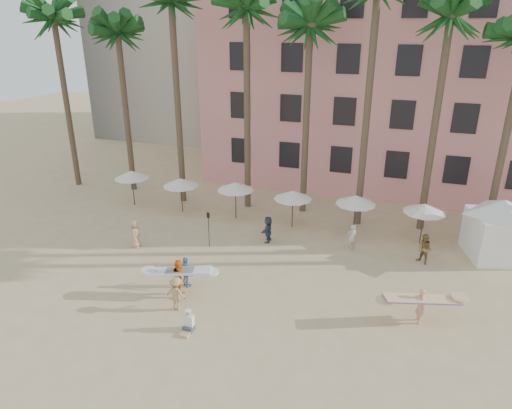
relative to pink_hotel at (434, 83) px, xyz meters
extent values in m
plane|color=#D1B789|center=(-7.00, -26.00, -8.00)|extent=(120.00, 120.00, 0.00)
cube|color=pink|center=(0.00, 0.00, 0.00)|extent=(35.00, 14.00, 16.00)
cylinder|color=brown|center=(-27.00, -11.00, -1.50)|extent=(0.44, 0.44, 13.00)
cylinder|color=brown|center=(-22.00, -10.50, -2.00)|extent=(0.44, 0.44, 12.00)
cylinder|color=brown|center=(-17.00, -11.50, -1.00)|extent=(0.44, 0.44, 14.00)
cylinder|color=brown|center=(-12.00, -11.00, -1.25)|extent=(0.44, 0.44, 13.50)
cylinder|color=brown|center=(-8.00, -10.50, -1.75)|extent=(0.44, 0.44, 12.50)
cylinder|color=brown|center=(-4.00, -11.50, -0.75)|extent=(0.44, 0.44, 14.50)
cylinder|color=brown|center=(0.00, -11.00, -1.50)|extent=(0.44, 0.44, 13.00)
cylinder|color=brown|center=(4.00, -10.50, -2.00)|extent=(0.44, 0.44, 12.00)
cylinder|color=#332B23|center=(-20.00, -13.50, -6.75)|extent=(0.07, 0.07, 2.50)
cone|color=white|center=(-20.00, -13.50, -5.65)|extent=(2.50, 2.50, 0.55)
cylinder|color=#332B23|center=(-16.00, -13.60, -6.80)|extent=(0.07, 0.07, 2.40)
cone|color=white|center=(-16.00, -13.60, -5.75)|extent=(2.50, 2.50, 0.55)
cylinder|color=#332B23|center=(-12.00, -13.40, -6.75)|extent=(0.07, 0.07, 2.50)
cone|color=white|center=(-12.00, -13.40, -5.65)|extent=(2.50, 2.50, 0.55)
cylinder|color=#332B23|center=(-8.00, -13.50, -6.80)|extent=(0.07, 0.07, 2.40)
cone|color=white|center=(-8.00, -13.50, -5.75)|extent=(2.50, 2.50, 0.55)
cylinder|color=#332B23|center=(-4.00, -13.60, -6.70)|extent=(0.07, 0.07, 2.60)
cone|color=white|center=(-4.00, -13.60, -5.55)|extent=(2.50, 2.50, 0.55)
cylinder|color=#332B23|center=(0.00, -13.40, -6.75)|extent=(0.07, 0.07, 2.50)
cone|color=white|center=(0.00, -13.40, -5.65)|extent=(2.50, 2.50, 0.55)
cube|color=white|center=(4.05, -13.72, -6.70)|extent=(3.68, 3.68, 2.60)
cone|color=white|center=(4.05, -13.72, -4.95)|extent=(5.52, 5.52, 0.90)
imported|color=#E1997E|center=(0.04, -21.62, -7.15)|extent=(0.48, 0.67, 1.70)
cube|color=beige|center=(0.04, -21.62, -6.81)|extent=(3.45, 2.05, 0.40)
imported|color=orange|center=(-11.08, -23.19, -7.02)|extent=(0.81, 1.00, 1.96)
cube|color=white|center=(-11.08, -23.19, -6.63)|extent=(3.14, 1.57, 0.31)
imported|color=tan|center=(-16.11, -19.35, -7.12)|extent=(0.81, 0.99, 1.75)
imported|color=olive|center=(0.18, -15.88, -7.12)|extent=(1.08, 1.04, 1.75)
imported|color=tan|center=(-10.72, -24.27, -7.16)|extent=(1.12, 0.69, 1.68)
imported|color=#334159|center=(-8.84, -16.11, -7.17)|extent=(0.59, 1.57, 1.67)
imported|color=beige|center=(-3.85, -15.55, -7.20)|extent=(0.70, 0.64, 1.61)
imported|color=#5089BB|center=(-11.21, -22.33, -7.18)|extent=(1.04, 0.80, 1.65)
cylinder|color=black|center=(-11.96, -17.90, -6.95)|extent=(0.04, 0.04, 2.10)
cube|color=black|center=(-11.96, -17.90, -5.95)|extent=(0.18, 0.03, 0.35)
cube|color=#3F3F4C|center=(-9.49, -25.55, -7.88)|extent=(0.44, 0.41, 0.24)
cube|color=tan|center=(-9.49, -25.90, -7.94)|extent=(0.39, 0.44, 0.12)
cube|color=white|center=(-9.49, -25.50, -7.51)|extent=(0.43, 0.26, 0.54)
sphere|color=tan|center=(-9.49, -25.50, -7.11)|extent=(0.24, 0.24, 0.24)
camera|label=1|loc=(-1.36, -40.19, 4.53)|focal=32.00mm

